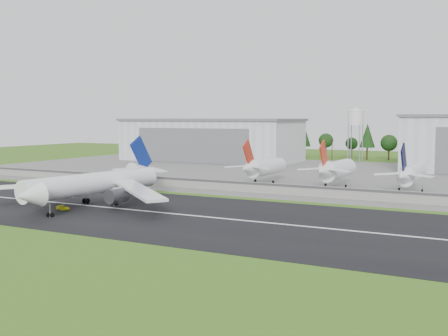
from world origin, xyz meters
The scene contains 14 objects.
ground centered at (0.00, 0.00, 0.00)m, with size 600.00×600.00×0.00m, color #355815.
runway centered at (0.00, 10.00, 0.05)m, with size 320.00×60.00×0.10m, color black.
runway_centerline centered at (0.00, 10.00, 0.11)m, with size 220.00×1.00×0.02m, color white.
apron centered at (0.00, 120.00, 0.05)m, with size 320.00×150.00×0.10m, color slate.
blast_fence centered at (0.00, 54.99, 1.81)m, with size 240.00×0.61×3.50m.
hangar_west centered at (-80.00, 164.92, 11.63)m, with size 97.00×44.00×23.20m.
water_tower centered at (-5.00, 185.00, 24.55)m, with size 8.40×8.40×29.40m.
utility_poles centered at (0.00, 200.00, 0.00)m, with size 230.00×3.00×12.00m, color black, non-canonical shape.
treeline centered at (0.00, 215.00, 0.00)m, with size 320.00×16.00×22.00m, color black, non-canonical shape.
main_airliner centered at (-29.01, 9.57, 4.89)m, with size 56.87×59.25×18.17m.
ground_vehicle centered at (-31.74, 1.43, 0.71)m, with size 2.02×4.37×1.22m, color yellow.
parked_jet_red_a centered at (-9.26, 76.56, 6.14)m, with size 7.36×31.29×16.65m.
parked_jet_red_b centered at (17.01, 76.59, 6.40)m, with size 7.36×31.29×16.92m.
parked_jet_navy centered at (41.35, 76.53, 6.01)m, with size 7.36×31.29×16.50m.
Camera 1 is at (72.01, -105.03, 23.84)m, focal length 45.00 mm.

